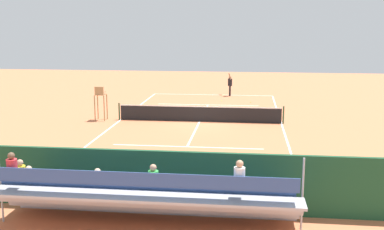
{
  "coord_description": "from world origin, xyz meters",
  "views": [
    {
      "loc": [
        -2.89,
        28.28,
        6.04
      ],
      "look_at": [
        0.0,
        4.0,
        1.2
      ],
      "focal_mm": 43.88,
      "sensor_mm": 36.0,
      "label": 1
    }
  ],
  "objects_px": {
    "bleacher_stand": "(141,197)",
    "tennis_player": "(230,84)",
    "tennis_ball_far": "(250,102)",
    "courtside_bench": "(252,189)",
    "tennis_ball_near": "(222,101)",
    "tennis_racket": "(223,95)",
    "umpire_chair": "(100,100)",
    "tennis_net": "(200,114)",
    "equipment_bag": "(208,200)"
  },
  "relations": [
    {
      "from": "tennis_racket",
      "to": "equipment_bag",
      "type": "bearing_deg",
      "value": 91.84
    },
    {
      "from": "tennis_net",
      "to": "tennis_player",
      "type": "height_order",
      "value": "tennis_player"
    },
    {
      "from": "courtside_bench",
      "to": "tennis_racket",
      "type": "distance_m",
      "value": 24.29
    },
    {
      "from": "equipment_bag",
      "to": "tennis_racket",
      "type": "height_order",
      "value": "equipment_bag"
    },
    {
      "from": "umpire_chair",
      "to": "tennis_player",
      "type": "xyz_separation_m",
      "value": [
        -7.65,
        -10.89,
        -0.3
      ]
    },
    {
      "from": "bleacher_stand",
      "to": "tennis_racket",
      "type": "relative_size",
      "value": 15.48
    },
    {
      "from": "tennis_net",
      "to": "tennis_ball_far",
      "type": "distance_m",
      "value": 8.15
    },
    {
      "from": "courtside_bench",
      "to": "tennis_ball_far",
      "type": "height_order",
      "value": "courtside_bench"
    },
    {
      "from": "courtside_bench",
      "to": "tennis_ball_far",
      "type": "bearing_deg",
      "value": -90.07
    },
    {
      "from": "umpire_chair",
      "to": "bleacher_stand",
      "type": "bearing_deg",
      "value": 111.81
    },
    {
      "from": "bleacher_stand",
      "to": "umpire_chair",
      "type": "height_order",
      "value": "bleacher_stand"
    },
    {
      "from": "equipment_bag",
      "to": "tennis_ball_far",
      "type": "xyz_separation_m",
      "value": [
        -1.5,
        -20.9,
        -0.15
      ]
    },
    {
      "from": "tennis_net",
      "to": "umpire_chair",
      "type": "relative_size",
      "value": 4.81
    },
    {
      "from": "tennis_net",
      "to": "equipment_bag",
      "type": "relative_size",
      "value": 11.44
    },
    {
      "from": "umpire_chair",
      "to": "tennis_racket",
      "type": "distance_m",
      "value": 13.32
    },
    {
      "from": "umpire_chair",
      "to": "courtside_bench",
      "type": "distance_m",
      "value": 16.0
    },
    {
      "from": "umpire_chair",
      "to": "tennis_ball_far",
      "type": "xyz_separation_m",
      "value": [
        -9.36,
        -7.8,
        -1.28
      ]
    },
    {
      "from": "tennis_racket",
      "to": "tennis_ball_far",
      "type": "xyz_separation_m",
      "value": [
        -2.28,
        3.41,
        0.02
      ]
    },
    {
      "from": "tennis_net",
      "to": "tennis_ball_near",
      "type": "bearing_deg",
      "value": -96.81
    },
    {
      "from": "bleacher_stand",
      "to": "tennis_ball_near",
      "type": "bearing_deg",
      "value": -92.73
    },
    {
      "from": "tennis_net",
      "to": "courtside_bench",
      "type": "relative_size",
      "value": 5.72
    },
    {
      "from": "tennis_player",
      "to": "bleacher_stand",
      "type": "bearing_deg",
      "value": 86.41
    },
    {
      "from": "tennis_net",
      "to": "courtside_bench",
      "type": "distance_m",
      "value": 13.64
    },
    {
      "from": "equipment_bag",
      "to": "tennis_player",
      "type": "height_order",
      "value": "tennis_player"
    },
    {
      "from": "courtside_bench",
      "to": "tennis_player",
      "type": "bearing_deg",
      "value": -85.97
    },
    {
      "from": "equipment_bag",
      "to": "umpire_chair",
      "type": "bearing_deg",
      "value": -59.04
    },
    {
      "from": "tennis_net",
      "to": "courtside_bench",
      "type": "height_order",
      "value": "tennis_net"
    },
    {
      "from": "tennis_net",
      "to": "courtside_bench",
      "type": "bearing_deg",
      "value": 103.29
    },
    {
      "from": "umpire_chair",
      "to": "equipment_bag",
      "type": "relative_size",
      "value": 2.38
    },
    {
      "from": "tennis_player",
      "to": "tennis_ball_far",
      "type": "xyz_separation_m",
      "value": [
        -1.71,
        3.09,
        -0.98
      ]
    },
    {
      "from": "tennis_player",
      "to": "equipment_bag",
      "type": "bearing_deg",
      "value": 90.48
    },
    {
      "from": "tennis_ball_far",
      "to": "equipment_bag",
      "type": "bearing_deg",
      "value": 85.88
    },
    {
      "from": "bleacher_stand",
      "to": "tennis_player",
      "type": "distance_m",
      "value": 25.99
    },
    {
      "from": "umpire_chair",
      "to": "equipment_bag",
      "type": "bearing_deg",
      "value": 120.96
    },
    {
      "from": "bleacher_stand",
      "to": "tennis_ball_far",
      "type": "xyz_separation_m",
      "value": [
        -3.34,
        -22.86,
        -0.9
      ]
    },
    {
      "from": "bleacher_stand",
      "to": "tennis_ball_near",
      "type": "relative_size",
      "value": 137.27
    },
    {
      "from": "tennis_ball_near",
      "to": "tennis_ball_far",
      "type": "relative_size",
      "value": 1.0
    },
    {
      "from": "tennis_racket",
      "to": "tennis_ball_near",
      "type": "height_order",
      "value": "tennis_ball_near"
    },
    {
      "from": "bleacher_stand",
      "to": "tennis_ball_far",
      "type": "bearing_deg",
      "value": -98.3
    },
    {
      "from": "umpire_chair",
      "to": "tennis_ball_near",
      "type": "height_order",
      "value": "umpire_chair"
    },
    {
      "from": "tennis_player",
      "to": "tennis_ball_near",
      "type": "distance_m",
      "value": 3.01
    },
    {
      "from": "tennis_net",
      "to": "umpire_chair",
      "type": "distance_m",
      "value": 6.26
    },
    {
      "from": "bleacher_stand",
      "to": "tennis_racket",
      "type": "bearing_deg",
      "value": -92.29
    },
    {
      "from": "tennis_net",
      "to": "tennis_player",
      "type": "xyz_separation_m",
      "value": [
        -1.45,
        -10.58,
        0.51
      ]
    },
    {
      "from": "tennis_player",
      "to": "tennis_ball_near",
      "type": "height_order",
      "value": "tennis_player"
    },
    {
      "from": "tennis_player",
      "to": "umpire_chair",
      "type": "bearing_deg",
      "value": 54.9
    },
    {
      "from": "bleacher_stand",
      "to": "tennis_player",
      "type": "relative_size",
      "value": 4.7
    },
    {
      "from": "courtside_bench",
      "to": "tennis_ball_far",
      "type": "xyz_separation_m",
      "value": [
        -0.03,
        -20.77,
        -0.53
      ]
    },
    {
      "from": "umpire_chair",
      "to": "tennis_ball_near",
      "type": "relative_size",
      "value": 32.42
    },
    {
      "from": "tennis_net",
      "to": "tennis_ball_far",
      "type": "relative_size",
      "value": 156.06
    }
  ]
}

